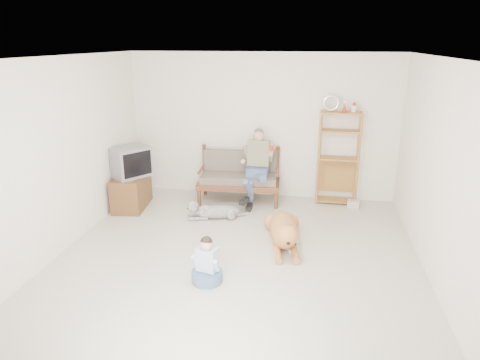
% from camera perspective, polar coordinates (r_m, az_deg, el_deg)
% --- Properties ---
extents(floor, '(5.50, 5.50, 0.00)m').
position_cam_1_polar(floor, '(5.97, -0.55, -10.87)').
color(floor, beige).
rests_on(floor, ground).
extents(ceiling, '(5.50, 5.50, 0.00)m').
position_cam_1_polar(ceiling, '(5.22, -0.64, 16.01)').
color(ceiling, white).
rests_on(ceiling, ground).
extents(wall_back, '(5.00, 0.00, 5.00)m').
position_cam_1_polar(wall_back, '(8.09, 2.95, 7.14)').
color(wall_back, silver).
rests_on(wall_back, ground).
extents(wall_front, '(5.00, 0.00, 5.00)m').
position_cam_1_polar(wall_front, '(2.99, -10.39, -13.34)').
color(wall_front, silver).
rests_on(wall_front, ground).
extents(wall_left, '(0.00, 5.50, 5.50)m').
position_cam_1_polar(wall_left, '(6.37, -23.33, 2.61)').
color(wall_left, silver).
rests_on(wall_left, ground).
extents(wall_right, '(0.00, 5.50, 5.50)m').
position_cam_1_polar(wall_right, '(5.58, 25.56, 0.24)').
color(wall_right, silver).
rests_on(wall_right, ground).
extents(loveseat, '(1.54, 0.80, 0.95)m').
position_cam_1_polar(loveseat, '(7.98, -0.06, 0.61)').
color(loveseat, brown).
rests_on(loveseat, ground).
extents(man, '(0.53, 0.75, 1.22)m').
position_cam_1_polar(man, '(7.71, 2.08, 1.13)').
color(man, '#54679A').
rests_on(man, loveseat).
extents(etagere, '(0.75, 0.33, 1.99)m').
position_cam_1_polar(etagere, '(7.96, 12.94, 2.98)').
color(etagere, '#A97435').
rests_on(etagere, ground).
extents(book_stack, '(0.23, 0.19, 0.13)m').
position_cam_1_polar(book_stack, '(8.01, 14.88, -3.14)').
color(book_stack, silver).
rests_on(book_stack, ground).
extents(tv_stand, '(0.59, 0.95, 0.60)m').
position_cam_1_polar(tv_stand, '(7.95, -14.30, -1.46)').
color(tv_stand, brown).
rests_on(tv_stand, ground).
extents(crt_tv, '(0.78, 0.81, 0.53)m').
position_cam_1_polar(crt_tv, '(7.75, -14.46, 2.40)').
color(crt_tv, slate).
rests_on(crt_tv, tv_stand).
extents(wall_outlet, '(0.12, 0.02, 0.08)m').
position_cam_1_polar(wall_outlet, '(8.57, -5.50, 0.46)').
color(wall_outlet, white).
rests_on(wall_outlet, ground).
extents(golden_retriever, '(0.59, 1.66, 0.51)m').
position_cam_1_polar(golden_retriever, '(6.41, 5.90, -6.76)').
color(golden_retriever, '#B4733E').
rests_on(golden_retriever, ground).
extents(shaggy_dog, '(1.06, 0.45, 0.32)m').
position_cam_1_polar(shaggy_dog, '(7.29, -3.76, -4.17)').
color(shaggy_dog, silver).
rests_on(shaggy_dog, ground).
extents(terrier, '(0.37, 0.65, 0.26)m').
position_cam_1_polar(terrier, '(6.38, 6.58, -7.86)').
color(terrier, silver).
rests_on(terrier, ground).
extents(child, '(0.39, 0.39, 0.62)m').
position_cam_1_polar(child, '(5.45, -4.43, -11.29)').
color(child, '#54679A').
rests_on(child, ground).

